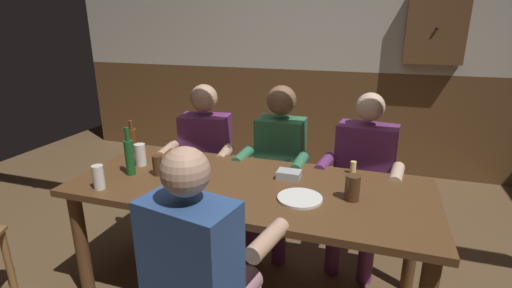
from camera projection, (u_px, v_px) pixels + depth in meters
ground_plane at (257, 277)px, 2.57m from camera, size 7.46×7.46×0.00m
back_wall_upper at (322, 12)px, 4.11m from camera, size 6.22×0.12×1.25m
back_wall_wainscot at (317, 118)px, 4.48m from camera, size 6.22×0.12×1.14m
dining_table at (249, 199)px, 2.22m from camera, size 2.09×0.86×0.76m
person_0 at (204, 152)px, 3.00m from camera, size 0.56×0.58×1.20m
person_1 at (278, 160)px, 2.81m from camera, size 0.49×0.54×1.23m
person_2 at (363, 171)px, 2.63m from camera, size 0.57×0.57×1.21m
person_3 at (201, 264)px, 1.61m from camera, size 0.57×0.59×1.22m
table_candle at (353, 168)px, 2.33m from camera, size 0.04×0.04×0.08m
condiment_caddy at (289, 175)px, 2.26m from camera, size 0.14×0.10×0.05m
plate_0 at (300, 198)px, 2.00m from camera, size 0.24×0.24×0.01m
bottle_0 at (132, 140)px, 2.69m from camera, size 0.06×0.06×0.24m
bottle_1 at (129, 156)px, 2.30m from camera, size 0.06×0.06×0.30m
pint_glass_0 at (99, 177)px, 2.11m from camera, size 0.06×0.06×0.14m
pint_glass_1 at (140, 155)px, 2.46m from camera, size 0.07×0.07×0.15m
pint_glass_2 at (158, 165)px, 2.31m from camera, size 0.06×0.06×0.13m
pint_glass_3 at (352, 188)px, 1.98m from camera, size 0.08×0.08×0.14m
pint_glass_4 at (175, 192)px, 1.93m from camera, size 0.08×0.08×0.14m
wall_dart_cabinet at (436, 28)px, 3.70m from camera, size 0.56×0.15×0.70m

